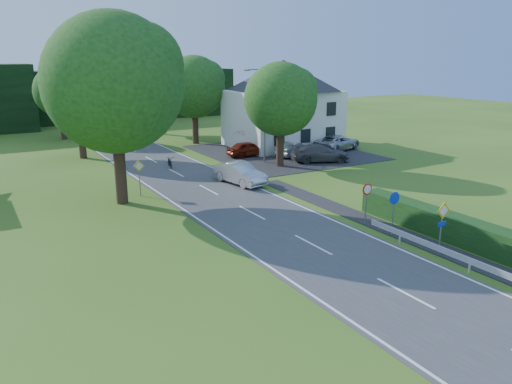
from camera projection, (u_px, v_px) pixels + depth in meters
road at (236, 204)px, 31.18m from camera, size 7.00×80.00×0.04m
parking_pad at (282, 152)px, 47.85m from camera, size 14.00×16.00×0.04m
line_edge_left at (188, 212)px, 29.58m from camera, size 0.12×80.00×0.01m
line_edge_right at (279, 197)px, 32.76m from camera, size 0.12×80.00×0.01m
line_centre at (236, 204)px, 31.17m from camera, size 0.12×80.00×0.01m
tree_main at (116, 110)px, 30.03m from camera, size 9.40×9.40×11.64m
tree_left_far at (79, 111)px, 44.22m from camera, size 7.00×7.00×8.58m
tree_right_far at (195, 100)px, 51.68m from camera, size 7.40×7.40×9.09m
tree_left_back at (61, 102)px, 54.51m from camera, size 6.60×6.60×8.07m
tree_right_back at (159, 102)px, 58.05m from camera, size 6.20×6.20×7.56m
tree_right_mid at (280, 115)px, 40.85m from camera, size 7.00×7.00×8.58m
treeline_right at (134, 95)px, 72.39m from camera, size 30.00×5.00×7.00m
house_white at (283, 103)px, 50.16m from camera, size 10.60×8.40×8.60m
streetlight at (263, 111)px, 42.25m from camera, size 2.03×0.18×8.00m
sign_priority_right at (442, 219)px, 22.82m from camera, size 0.78×0.09×2.59m
sign_roundabout at (394, 205)px, 25.35m from camera, size 0.64×0.08×2.37m
sign_speed_limit at (367, 194)px, 26.98m from camera, size 0.64×0.11×2.37m
sign_priority_left at (139, 171)px, 32.67m from camera, size 0.78×0.09×2.44m
moving_car at (240, 173)px, 35.97m from camera, size 2.39×4.87×1.53m
motorcycle at (170, 162)px, 41.25m from camera, size 1.02×1.91×0.95m
parked_car_red at (248, 149)px, 45.85m from camera, size 4.06×1.71×1.37m
parked_car_silver_a at (293, 149)px, 45.95m from camera, size 4.23×2.79×1.32m
parked_car_grey at (320, 153)px, 43.45m from camera, size 5.49×3.86×1.48m
parked_car_silver_b at (337, 142)px, 48.70m from camera, size 5.95×4.04×1.51m
parasol at (245, 141)px, 47.76m from camera, size 3.12×3.14×2.14m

